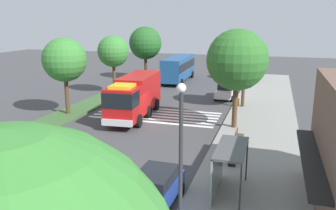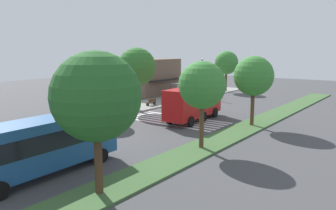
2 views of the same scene
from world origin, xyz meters
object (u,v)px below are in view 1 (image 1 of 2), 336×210
at_px(sidewalk_tree_west, 245,61).
at_px(sidewalk_tree_center, 237,60).
at_px(bench_near_shelter, 232,155).
at_px(median_tree_far_west, 145,43).
at_px(transit_bus, 179,67).
at_px(bench_west_of_shelter, 238,137).
at_px(parked_car_mid, 226,91).
at_px(bus_stop_shelter, 224,160).
at_px(fire_truck, 134,95).
at_px(median_tree_center, 64,60).
at_px(fire_hydrant, 238,102).
at_px(sidewalk_tree_far_west, 255,51).
at_px(street_lamp, 181,148).
at_px(parked_car_east, 154,189).
at_px(parked_car_west, 242,68).
at_px(median_tree_west, 113,52).

distance_m(sidewalk_tree_west, sidewalk_tree_center, 7.27).
bearing_deg(bench_near_shelter, median_tree_far_west, -149.74).
xyz_separation_m(transit_bus, bench_west_of_shelter, (23.78, 10.95, -1.48)).
xyz_separation_m(parked_car_mid, bus_stop_shelter, (22.34, 2.97, 1.02)).
relative_size(fire_truck, parked_car_mid, 2.04).
relative_size(median_tree_center, fire_hydrant, 9.92).
bearing_deg(transit_bus, sidewalk_tree_far_west, -74.30).
bearing_deg(parked_car_mid, fire_truck, -30.04).
bearing_deg(bus_stop_shelter, sidewalk_tree_far_west, -178.72).
bearing_deg(street_lamp, sidewalk_tree_west, 178.98).
relative_size(transit_bus, median_tree_far_west, 1.38).
height_order(parked_car_mid, bus_stop_shelter, bus_stop_shelter).
relative_size(parked_car_east, sidewalk_tree_center, 0.55).
bearing_deg(sidewalk_tree_far_west, fire_hydrant, -1.81).
xyz_separation_m(sidewalk_tree_center, median_tree_far_west, (-20.12, -15.22, -0.25)).
distance_m(bench_near_shelter, street_lamp, 8.65).
relative_size(fire_truck, bench_near_shelter, 5.88).
bearing_deg(fire_truck, median_tree_far_west, -166.62).
height_order(parked_car_west, street_lamp, street_lamp).
relative_size(sidewalk_tree_far_west, median_tree_west, 0.88).
bearing_deg(parked_car_east, sidewalk_tree_center, 171.82).
distance_m(parked_car_west, sidewalk_tree_center, 30.61).
relative_size(parked_car_mid, fire_hydrant, 6.59).
height_order(parked_car_west, parked_car_east, same).
height_order(bus_stop_shelter, bench_west_of_shelter, bus_stop_shelter).
distance_m(parked_car_east, sidewalk_tree_west, 20.92).
bearing_deg(median_tree_west, parked_car_mid, 96.59).
bearing_deg(sidewalk_tree_center, fire_truck, -93.83).
relative_size(parked_car_west, bench_near_shelter, 2.72).
height_order(parked_car_east, sidewalk_tree_far_west, sidewalk_tree_far_west).
bearing_deg(parked_car_east, sidewalk_tree_west, 175.13).
bearing_deg(median_tree_west, street_lamp, 30.87).
bearing_deg(parked_car_mid, sidewalk_tree_west, 32.07).
bearing_deg(sidewalk_tree_west, transit_bus, -141.49).
xyz_separation_m(transit_bus, fire_hydrant, (12.54, 9.72, -1.58)).
height_order(fire_truck, sidewalk_tree_center, sidewalk_tree_center).
bearing_deg(bench_near_shelter, bus_stop_shelter, 0.61).
distance_m(fire_truck, median_tree_far_west, 20.76).
distance_m(parked_car_west, bench_near_shelter, 37.51).
height_order(fire_truck, parked_car_mid, fire_truck).
xyz_separation_m(bus_stop_shelter, median_tree_west, (-20.84, -15.99, 3.11)).
bearing_deg(sidewalk_tree_west, parked_car_mid, -150.56).
xyz_separation_m(parked_car_east, transit_bus, (-33.29, -8.03, 1.21)).
distance_m(parked_car_west, median_tree_center, 33.39).
bearing_deg(bench_near_shelter, fire_hydrant, -175.24).
xyz_separation_m(bus_stop_shelter, bench_west_of_shelter, (-7.52, -0.04, -1.30)).
relative_size(median_tree_far_west, median_tree_west, 1.12).
xyz_separation_m(parked_car_mid, median_tree_center, (11.40, -13.03, 4.22)).
height_order(parked_car_mid, bench_near_shelter, parked_car_mid).
relative_size(bus_stop_shelter, fire_hydrant, 5.00).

